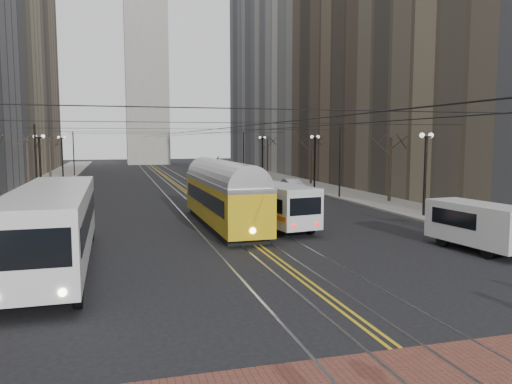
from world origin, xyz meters
TOP-DOWN VIEW (x-y plane):
  - ground at (0.00, 0.00)m, footprint 260.00×260.00m
  - sidewalk_left at (-15.00, 45.00)m, footprint 5.00×140.00m
  - sidewalk_right at (15.00, 45.00)m, footprint 5.00×140.00m
  - streetcar_rails at (0.00, 45.00)m, footprint 4.80×130.00m
  - centre_lines at (0.00, 45.00)m, footprint 0.42×130.00m
  - building_left_far at (-25.50, 86.00)m, footprint 16.00×20.00m
  - building_right_mid at (25.50, 46.00)m, footprint 16.00×20.00m
  - building_right_midfar at (27.50, 66.00)m, footprint 20.00×20.00m
  - building_right_far at (25.50, 86.00)m, footprint 16.00×20.00m
  - lamp_posts at (-0.00, 28.75)m, footprint 27.60×57.20m
  - street_trees at (0.00, 35.25)m, footprint 31.68×53.28m
  - trolley_wires at (0.00, 34.83)m, footprint 25.96×120.00m
  - transit_bus at (-9.48, 10.15)m, footprint 2.96×13.61m
  - streetcar at (-0.50, 18.40)m, footprint 2.67×13.57m
  - rear_bus at (2.09, 18.12)m, footprint 3.89×10.70m
  - cargo_van at (10.00, 8.09)m, footprint 2.62×5.47m
  - sedan_grey at (5.76, 33.86)m, footprint 1.93×4.59m
  - sedan_silver at (10.34, 35.57)m, footprint 1.57×4.39m

SIDE VIEW (x-z plane):
  - ground at x=0.00m, z-range 0.00..0.00m
  - streetcar_rails at x=0.00m, z-range 0.00..0.01m
  - centre_lines at x=0.00m, z-range 0.01..0.01m
  - sidewalk_left at x=-15.00m, z-range 0.00..0.15m
  - sidewalk_right at x=15.00m, z-range 0.00..0.15m
  - sedan_silver at x=10.34m, z-range 0.00..1.44m
  - sedan_grey at x=5.76m, z-range 0.00..1.55m
  - cargo_van at x=10.00m, z-range 0.00..2.33m
  - rear_bus at x=2.09m, z-range 0.00..2.73m
  - streetcar at x=-0.50m, z-range 0.00..3.19m
  - transit_bus at x=-9.48m, z-range 0.00..3.40m
  - street_trees at x=0.00m, z-range 0.00..5.60m
  - lamp_posts at x=0.00m, z-range 0.00..5.60m
  - trolley_wires at x=0.00m, z-range 0.47..7.07m
  - building_right_mid at x=25.50m, z-range 0.00..34.00m
  - building_left_far at x=-25.50m, z-range 0.00..40.00m
  - building_right_far at x=25.50m, z-range 0.00..40.00m
  - building_right_midfar at x=27.50m, z-range 0.00..52.00m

